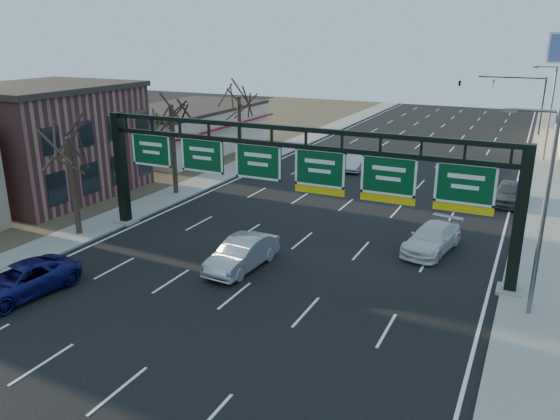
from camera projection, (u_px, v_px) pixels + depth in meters
The scene contains 19 objects.
ground at pixel (212, 314), 24.08m from camera, with size 160.00×160.00×0.00m, color black.
sidewalk_left at pixel (211, 178), 46.49m from camera, with size 3.00×120.00×0.12m, color gray.
sidewalk_right at pixel (540, 221), 35.93m from camera, with size 3.00×120.00×0.12m, color gray.
dirt_strip_left at pixel (102, 165), 51.54m from camera, with size 21.00×120.00×0.06m, color #473D2B.
lane_markings at pixel (355, 198), 41.23m from camera, with size 21.60×120.00×0.01m, color white.
sign_gantry at pixel (291, 173), 29.45m from camera, with size 24.60×1.20×7.20m.
brick_block at pixel (47, 140), 41.11m from camera, with size 10.40×12.40×8.30m.
cream_strip at pixel (187, 129), 57.09m from camera, with size 10.90×18.40×4.70m.
tree_gantry at pixel (66, 119), 31.46m from camera, with size 3.60×3.60×8.48m.
tree_mid at pixel (170, 91), 39.81m from camera, with size 3.60×3.60×9.24m.
tree_far at pixel (238, 85), 48.50m from camera, with size 3.60×3.60×8.86m.
streetlight_near at pixel (542, 204), 22.52m from camera, with size 2.15×0.22×9.00m.
streetlight_far at pixel (549, 108), 51.68m from camera, with size 2.15×0.22×9.00m.
traffic_signal_mast at pixel (490, 88), 67.21m from camera, with size 10.16×0.54×7.00m.
car_blue_suv at pixel (21, 281), 25.61m from camera, with size 2.51×5.43×1.51m, color #141458.
car_silver_sedan at pixel (242, 254), 28.57m from camera, with size 1.74×5.00×1.65m, color #A7A7AB.
car_white_wagon at pixel (432, 238), 30.94m from camera, with size 2.11×5.18×1.50m, color white.
car_grey_far at pixel (508, 193), 39.63m from camera, with size 1.93×4.80×1.64m, color #424648.
car_silver_distant at pixel (356, 162), 49.54m from camera, with size 1.57×4.51×1.49m, color #AFAFB4.
Camera 1 is at (12.04, -18.07, 11.79)m, focal length 35.00 mm.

